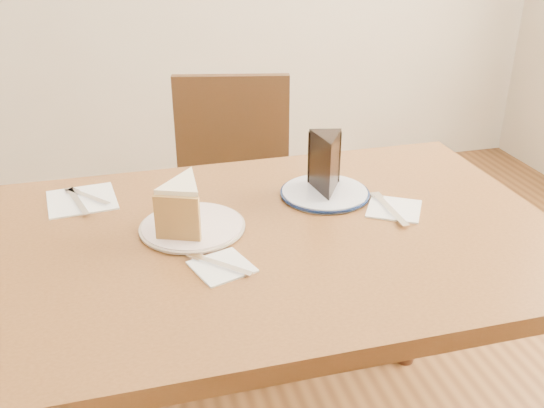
{
  "coord_description": "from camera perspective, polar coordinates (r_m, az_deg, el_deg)",
  "views": [
    {
      "loc": [
        -0.3,
        -1.08,
        1.37
      ],
      "look_at": [
        -0.0,
        0.03,
        0.8
      ],
      "focal_mm": 40.0,
      "sensor_mm": 36.0,
      "label": 1
    }
  ],
  "objects": [
    {
      "name": "knife_spare",
      "position": [
        1.46,
        -17.83,
        0.24
      ],
      "size": [
        0.06,
        0.16,
        0.0
      ],
      "primitive_type": "cube",
      "rotation": [
        0.0,
        0.0,
        0.27
      ],
      "color": "silver",
      "rests_on": "napkin_spare"
    },
    {
      "name": "napkin_spare",
      "position": [
        1.47,
        -17.46,
        0.36
      ],
      "size": [
        0.17,
        0.17,
        0.0
      ],
      "primitive_type": "cube",
      "rotation": [
        0.0,
        0.0,
        0.1
      ],
      "color": "white",
      "rests_on": "table"
    },
    {
      "name": "fork_cream",
      "position": [
        1.16,
        -4.89,
        -5.69
      ],
      "size": [
        0.11,
        0.11,
        0.0
      ],
      "primitive_type": "cube",
      "rotation": [
        0.0,
        0.0,
        0.78
      ],
      "color": "silver",
      "rests_on": "napkin_cream"
    },
    {
      "name": "fork_spare",
      "position": [
        1.48,
        -16.91,
        0.67
      ],
      "size": [
        0.1,
        0.12,
        0.0
      ],
      "primitive_type": "cube",
      "rotation": [
        0.0,
        0.0,
        0.69
      ],
      "color": "silver",
      "rests_on": "napkin_spare"
    },
    {
      "name": "table",
      "position": [
        1.33,
        0.43,
        -6.3
      ],
      "size": [
        1.2,
        0.8,
        0.75
      ],
      "color": "#4F2E15",
      "rests_on": "ground"
    },
    {
      "name": "chair_far",
      "position": [
        1.96,
        -3.68,
        -0.23
      ],
      "size": [
        0.53,
        0.53,
        0.89
      ],
      "rotation": [
        0.0,
        0.0,
        2.92
      ],
      "color": "#321D0F",
      "rests_on": "ground"
    },
    {
      "name": "plate_cream",
      "position": [
        1.29,
        -7.49,
        -2.15
      ],
      "size": [
        0.21,
        0.21,
        0.01
      ],
      "primitive_type": "cylinder",
      "color": "silver",
      "rests_on": "table"
    },
    {
      "name": "plate_navy",
      "position": [
        1.44,
        4.98,
        1.04
      ],
      "size": [
        0.2,
        0.2,
        0.01
      ],
      "primitive_type": "cylinder",
      "color": "white",
      "rests_on": "table"
    },
    {
      "name": "napkin_cream",
      "position": [
        1.16,
        -4.73,
        -5.9
      ],
      "size": [
        0.13,
        0.13,
        0.0
      ],
      "primitive_type": "cube",
      "rotation": [
        0.0,
        0.0,
        0.32
      ],
      "color": "white",
      "rests_on": "table"
    },
    {
      "name": "napkin_navy",
      "position": [
        1.39,
        11.42,
        -0.44
      ],
      "size": [
        0.16,
        0.16,
        0.0
      ],
      "primitive_type": "cube",
      "rotation": [
        0.0,
        0.0,
        -0.54
      ],
      "color": "white",
      "rests_on": "table"
    },
    {
      "name": "chocolate_cake",
      "position": [
        1.41,
        5.2,
        3.5
      ],
      "size": [
        0.1,
        0.12,
        0.12
      ],
      "primitive_type": null,
      "rotation": [
        0.0,
        0.0,
        2.92
      ],
      "color": "black",
      "rests_on": "plate_navy"
    },
    {
      "name": "carrot_cake",
      "position": [
        1.27,
        -8.11,
        0.0
      ],
      "size": [
        0.13,
        0.15,
        0.09
      ],
      "primitive_type": null,
      "rotation": [
        0.0,
        0.0,
        -0.39
      ],
      "color": "beige",
      "rests_on": "plate_cream"
    },
    {
      "name": "knife_navy",
      "position": [
        1.38,
        11.0,
        -0.45
      ],
      "size": [
        0.02,
        0.17,
        0.0
      ],
      "primitive_type": "cube",
      "rotation": [
        0.0,
        0.0,
        -0.01
      ],
      "color": "silver",
      "rests_on": "napkin_navy"
    }
  ]
}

